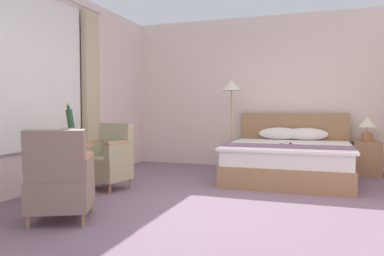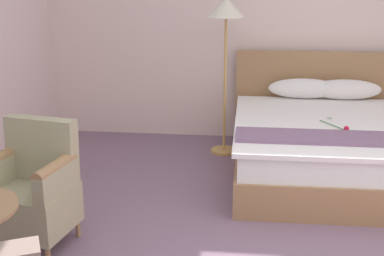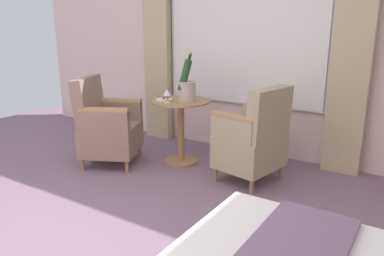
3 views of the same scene
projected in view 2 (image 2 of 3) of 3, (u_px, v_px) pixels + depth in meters
name	position (u px, v px, depth m)	size (l,w,h in m)	color
wall_headboard_side	(280.00, 13.00, 5.96)	(5.45, 0.12, 2.89)	beige
bed	(332.00, 144.00, 5.15)	(1.92, 2.09, 1.05)	#A1754C
floor_lamp_brass	(226.00, 22.00, 5.44)	(0.38, 0.38, 1.65)	tan
armchair_by_window	(33.00, 190.00, 3.85)	(0.66, 0.61, 0.92)	#A1754C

